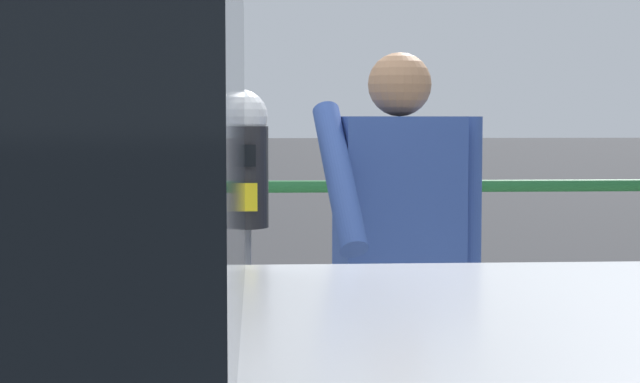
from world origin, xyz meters
TOP-DOWN VIEW (x-y plane):
  - parking_meter at (0.04, 0.42)m, footprint 0.18×0.19m
  - pedestrian_at_meter at (0.58, 0.53)m, footprint 0.60×0.58m
  - background_railing at (-0.00, 2.07)m, footprint 24.06×0.06m

SIDE VIEW (x-z plane):
  - background_railing at x=0.00m, z-range 0.36..1.46m
  - pedestrian_at_meter at x=0.58m, z-range 0.24..1.86m
  - parking_meter at x=0.04m, z-range 0.49..1.98m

